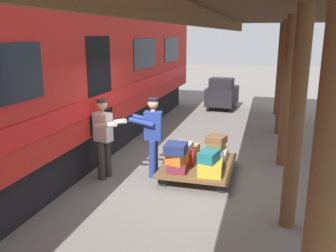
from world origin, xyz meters
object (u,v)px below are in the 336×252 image
(suitcase_teal_softside, at_px, (209,157))
(suitcase_olive_duffel, at_px, (216,146))
(luggage_cart, at_px, (198,165))
(suitcase_yellow_case, at_px, (210,168))
(suitcase_orange_carryall, at_px, (177,158))
(porter_in_overalls, at_px, (152,134))
(suitcase_red_plastic, at_px, (184,156))
(suitcase_navy_fabric, at_px, (176,148))
(suitcase_cream_canvas, at_px, (217,154))
(suitcase_slate_roller, at_px, (214,160))
(suitcase_gray_aluminum, at_px, (183,147))
(baggage_tug, at_px, (222,94))
(suitcase_tan_vintage, at_px, (189,150))
(porter_by_door, at_px, (104,136))
(suitcase_burgundy_valise, at_px, (178,166))
(train_car, at_px, (39,77))
(suitcase_brown_leather, at_px, (216,139))

(suitcase_teal_softside, relative_size, suitcase_olive_duffel, 0.95)
(luggage_cart, distance_m, suitcase_teal_softside, 0.72)
(suitcase_yellow_case, bearing_deg, suitcase_olive_duffel, -88.35)
(suitcase_orange_carryall, height_order, porter_in_overalls, porter_in_overalls)
(suitcase_red_plastic, distance_m, suitcase_navy_fabric, 0.66)
(suitcase_cream_canvas, distance_m, suitcase_orange_carryall, 1.25)
(suitcase_slate_roller, bearing_deg, suitcase_navy_fabric, 38.56)
(luggage_cart, xyz_separation_m, suitcase_orange_carryall, (0.35, 0.54, 0.32))
(suitcase_gray_aluminum, xyz_separation_m, baggage_tug, (0.07, -7.31, -0.01))
(suitcase_tan_vintage, distance_m, suitcase_gray_aluminum, 0.57)
(suitcase_yellow_case, distance_m, porter_by_door, 2.29)
(suitcase_burgundy_valise, bearing_deg, suitcase_olive_duffel, -122.27)
(luggage_cart, distance_m, suitcase_yellow_case, 0.62)
(train_car, height_order, suitcase_cream_canvas, train_car)
(suitcase_orange_carryall, bearing_deg, suitcase_navy_fabric, 44.55)
(suitcase_tan_vintage, height_order, suitcase_olive_duffel, suitcase_olive_duffel)
(suitcase_navy_fabric, bearing_deg, suitcase_slate_roller, -141.44)
(suitcase_yellow_case, distance_m, suitcase_olive_duffel, 1.01)
(luggage_cart, xyz_separation_m, suitcase_teal_softside, (-0.30, 0.52, 0.41))
(suitcase_navy_fabric, distance_m, suitcase_brown_leather, 1.28)
(suitcase_cream_canvas, bearing_deg, suitcase_gray_aluminum, 37.36)
(suitcase_red_plastic, distance_m, suitcase_teal_softside, 0.84)
(suitcase_cream_canvas, xyz_separation_m, suitcase_navy_fabric, (0.70, 1.06, 0.40))
(suitcase_teal_softside, relative_size, porter_by_door, 0.26)
(suitcase_red_plastic, bearing_deg, train_car, 3.79)
(suitcase_red_plastic, xyz_separation_m, suitcase_teal_softside, (-0.63, 0.52, 0.22))
(suitcase_cream_canvas, height_order, suitcase_yellow_case, suitcase_yellow_case)
(suitcase_slate_roller, bearing_deg, suitcase_olive_duffel, -86.70)
(porter_in_overalls, xyz_separation_m, porter_by_door, (0.93, 0.40, 0.00))
(suitcase_gray_aluminum, bearing_deg, porter_by_door, 21.86)
(suitcase_red_plastic, bearing_deg, luggage_cart, 180.00)
(suitcase_orange_carryall, relative_size, porter_by_door, 0.24)
(train_car, distance_m, suitcase_teal_softside, 4.18)
(baggage_tug, bearing_deg, suitcase_teal_softside, 95.20)
(suitcase_orange_carryall, bearing_deg, suitcase_gray_aluminum, -90.40)
(suitcase_teal_softside, height_order, suitcase_olive_duffel, suitcase_teal_softside)
(train_car, xyz_separation_m, porter_by_door, (-1.74, 0.42, -1.14))
(suitcase_burgundy_valise, relative_size, suitcase_orange_carryall, 1.32)
(porter_by_door, height_order, baggage_tug, porter_by_door)
(suitcase_orange_carryall, distance_m, suitcase_olive_duffel, 1.23)
(suitcase_yellow_case, xyz_separation_m, suitcase_navy_fabric, (0.70, 0.06, 0.36))
(suitcase_orange_carryall, relative_size, suitcase_navy_fabric, 0.86)
(suitcase_navy_fabric, bearing_deg, suitcase_olive_duffel, -122.29)
(porter_in_overalls, distance_m, porter_by_door, 1.01)
(suitcase_burgundy_valise, bearing_deg, suitcase_cream_canvas, -123.49)
(suitcase_gray_aluminum, bearing_deg, suitcase_slate_roller, -178.75)
(suitcase_orange_carryall, height_order, suitcase_navy_fabric, suitcase_navy_fabric)
(suitcase_tan_vintage, height_order, baggage_tug, baggage_tug)
(suitcase_burgundy_valise, bearing_deg, suitcase_tan_vintage, -90.00)
(porter_in_overalls, bearing_deg, suitcase_red_plastic, -159.60)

